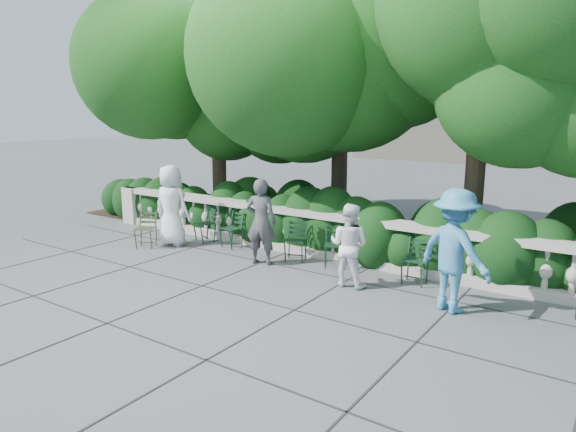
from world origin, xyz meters
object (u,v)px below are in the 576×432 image
Objects in this scene: person_businessman at (171,206)px; person_older_blue at (455,251)px; chair_a at (227,249)px; person_casual_man at (349,245)px; chair_weathered at (144,249)px; chair_e at (411,286)px; person_woman_grey at (261,222)px; chair_b at (200,242)px; chair_c at (294,262)px; chair_d at (334,269)px.

person_older_blue reaches higher than person_businessman.
chair_a is 0.56× the size of person_casual_man.
person_older_blue reaches higher than chair_weathered.
chair_e is at bearing -150.45° from person_casual_man.
person_woman_grey is (2.88, 0.62, 0.88)m from chair_weathered.
chair_a is at bearing 14.17° from person_older_blue.
chair_c is at bearing 17.48° from chair_b.
chair_a is 1.00× the size of chair_c.
chair_weathered is (-5.93, -1.06, 0.00)m from chair_e.
chair_a is 0.48× the size of person_woman_grey.
person_woman_grey is 1.18× the size of person_casual_man.
person_businessman is at bearing 38.61° from chair_weathered.
chair_b is 2.76m from chair_c.
chair_b is at bearing 158.57° from chair_c.
chair_e is 0.43× the size of person_older_blue.
chair_c is 1.00× the size of chair_weathered.
chair_weathered is 0.45× the size of person_businessman.
chair_a and chair_b have the same top height.
person_casual_man reaches higher than chair_b.
person_older_blue is (0.94, -0.73, 0.97)m from chair_e.
chair_a is 1.00× the size of chair_d.
chair_c and chair_d have the same top height.
chair_c is at bearing 158.21° from chair_d.
chair_b and chair_c have the same top height.
person_businessman is at bearing -15.78° from person_woman_grey.
person_older_blue reaches higher than chair_a.
person_older_blue reaches higher than chair_d.
person_businessman is (-1.26, -0.46, 0.93)m from chair_a.
person_woman_grey is (1.36, -0.47, 0.88)m from chair_a.
chair_a is 3.59m from person_casual_man.
person_older_blue is (6.24, -0.82, 0.97)m from chair_b.
chair_c is at bearing 177.75° from chair_e.
person_casual_man is at bearing -40.72° from chair_c.
chair_d is 2.88m from person_older_blue.
chair_weathered is 0.43× the size of person_older_blue.
chair_weathered is (-4.29, -1.16, 0.00)m from chair_d.
chair_e is (2.54, 0.00, 0.00)m from chair_c.
person_woman_grey reaches higher than person_casual_man.
chair_weathered is at bearing 167.00° from chair_d.
chair_b is 1.00× the size of chair_e.
chair_e is at bearing 176.80° from person_businessman.
chair_weathered is at bearing 177.66° from chair_c.
person_older_blue is at bearing -26.20° from chair_weathered.
chair_a is 1.87m from chair_weathered.
chair_a is at bearing 159.26° from chair_c.
person_casual_man is at bearing 159.89° from person_woman_grey.
chair_b is at bearing 176.84° from chair_e.
person_businessman is at bearing -150.01° from chair_a.
chair_c is at bearing -179.77° from person_businessman.
chair_weathered is 0.48× the size of person_woman_grey.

